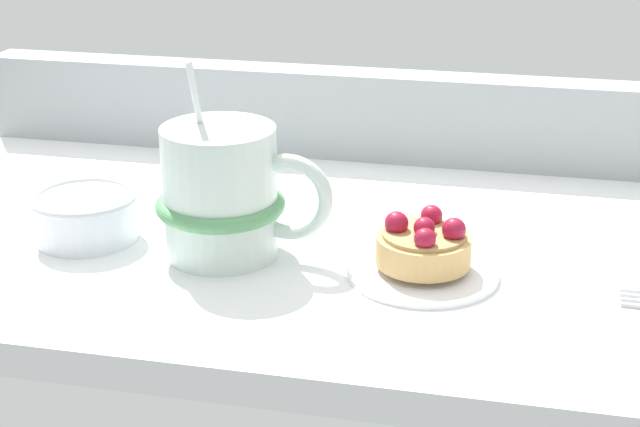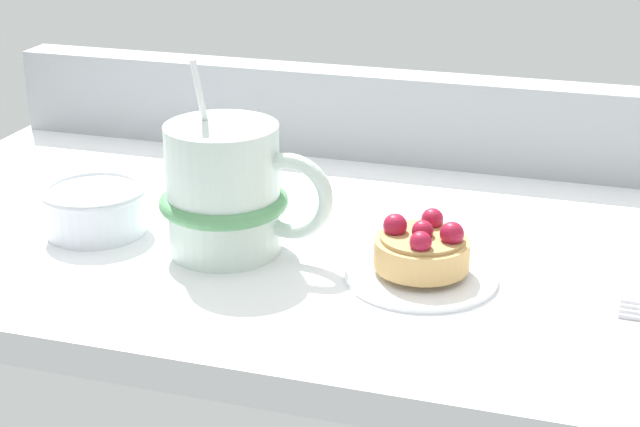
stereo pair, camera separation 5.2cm
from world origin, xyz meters
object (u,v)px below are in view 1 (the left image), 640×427
Objects in this scene: raspberry_tart at (424,245)px; sugar_bowl at (86,215)px; dessert_plate at (422,269)px; coffee_mug at (224,194)px.

raspberry_tart is 0.82× the size of sugar_bowl.
raspberry_tart reaches higher than dessert_plate.
raspberry_tart is 0.46× the size of coffee_mug.
dessert_plate is at bearing -2.13° from sugar_bowl.
sugar_bowl is (-11.36, 0.40, -2.81)cm from coffee_mug.
coffee_mug is (-14.80, 0.56, 2.41)cm from raspberry_tart.
coffee_mug is at bearing -2.02° from sugar_bowl.
sugar_bowl is (-26.14, 0.97, 1.53)cm from dessert_plate.
coffee_mug reaches higher than dessert_plate.
coffee_mug reaches higher than sugar_bowl.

